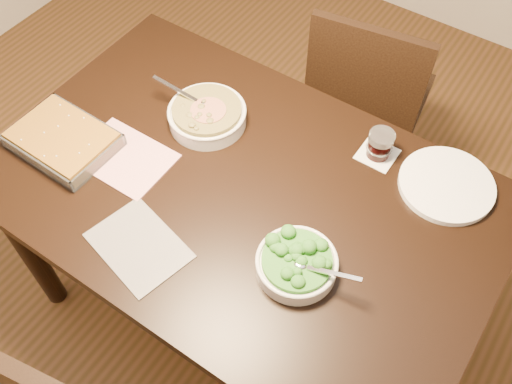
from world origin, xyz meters
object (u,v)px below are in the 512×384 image
at_px(stew_bowl, 207,115).
at_px(baking_dish, 63,140).
at_px(wine_tumbler, 380,144).
at_px(table, 241,208).
at_px(dinner_plate, 446,185).
at_px(broccoli_bowl, 297,264).
at_px(chair_far, 366,96).

height_order(stew_bowl, baking_dish, stew_bowl).
bearing_deg(wine_tumbler, stew_bowl, -160.19).
xyz_separation_m(table, dinner_plate, (0.46, 0.32, 0.10)).
bearing_deg(broccoli_bowl, chair_far, 104.24).
bearing_deg(dinner_plate, wine_tumbler, -179.26).
height_order(baking_dish, wine_tumbler, wine_tumbler).
xyz_separation_m(wine_tumbler, chair_far, (-0.22, 0.45, -0.31)).
distance_m(broccoli_bowl, wine_tumbler, 0.44).
distance_m(stew_bowl, chair_far, 0.73).
bearing_deg(baking_dish, stew_bowl, 48.13).
height_order(broccoli_bowl, dinner_plate, broccoli_bowl).
bearing_deg(baking_dish, dinner_plate, 27.43).
bearing_deg(chair_far, table, 78.83).
distance_m(broccoli_bowl, dinner_plate, 0.49).
relative_size(wine_tumbler, chair_far, 0.09).
bearing_deg(chair_far, stew_bowl, 58.90).
xyz_separation_m(table, chair_far, (0.03, 0.77, -0.17)).
relative_size(baking_dish, chair_far, 0.34).
distance_m(broccoli_bowl, chair_far, 0.97).
distance_m(table, broccoli_bowl, 0.31).
distance_m(table, chair_far, 0.79).
distance_m(stew_bowl, wine_tumbler, 0.51).
relative_size(dinner_plate, chair_far, 0.30).
relative_size(broccoli_bowl, chair_far, 0.26).
height_order(wine_tumbler, chair_far, chair_far).
height_order(table, dinner_plate, dinner_plate).
relative_size(table, broccoli_bowl, 6.07).
bearing_deg(wine_tumbler, broccoli_bowl, -89.72).
relative_size(stew_bowl, chair_far, 0.30).
xyz_separation_m(baking_dish, dinner_plate, (0.97, 0.48, -0.02)).
relative_size(broccoli_bowl, baking_dish, 0.79).
xyz_separation_m(stew_bowl, chair_far, (0.25, 0.62, -0.29)).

